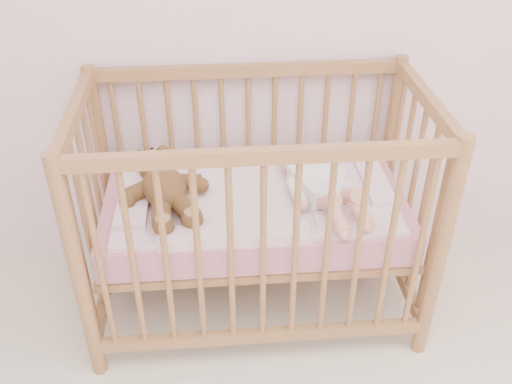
{
  "coord_description": "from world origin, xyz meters",
  "views": [
    {
      "loc": [
        -0.19,
        -0.28,
        1.87
      ],
      "look_at": [
        -0.04,
        1.55,
        0.62
      ],
      "focal_mm": 40.0,
      "sensor_mm": 36.0,
      "label": 1
    }
  ],
  "objects": [
    {
      "name": "teddy_bear",
      "position": [
        -0.4,
        1.58,
        0.65
      ],
      "size": [
        0.5,
        0.61,
        0.15
      ],
      "primitive_type": null,
      "rotation": [
        0.0,
        0.0,
        0.28
      ],
      "color": "brown",
      "rests_on": "blanket"
    },
    {
      "name": "mattress",
      "position": [
        -0.04,
        1.6,
        0.49
      ],
      "size": [
        1.22,
        0.62,
        0.13
      ],
      "primitive_type": "cube",
      "color": "#D58491",
      "rests_on": "crib"
    },
    {
      "name": "crib",
      "position": [
        -0.04,
        1.6,
        0.5
      ],
      "size": [
        1.36,
        0.76,
        1.0
      ],
      "primitive_type": null,
      "color": "#A67946",
      "rests_on": "floor"
    },
    {
      "name": "blanket",
      "position": [
        -0.04,
        1.6,
        0.56
      ],
      "size": [
        1.1,
        0.58,
        0.06
      ],
      "primitive_type": null,
      "color": "#F3A7C5",
      "rests_on": "mattress"
    },
    {
      "name": "baby",
      "position": [
        0.2,
        1.58,
        0.64
      ],
      "size": [
        0.47,
        0.65,
        0.14
      ],
      "primitive_type": null,
      "rotation": [
        0.0,
        0.0,
        0.34
      ],
      "color": "white",
      "rests_on": "blanket"
    }
  ]
}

